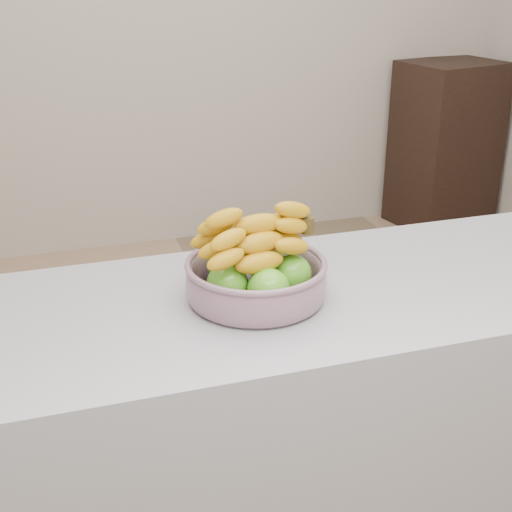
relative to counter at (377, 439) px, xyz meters
The scene contains 4 objects.
ground 0.76m from the counter, 90.00° to the left, with size 4.00×4.00×0.00m, color #A28063.
counter is the anchor object (origin of this frame).
cabinet 2.90m from the counter, 55.36° to the left, with size 0.55×0.44×0.99m, color black.
fruit_bowl 0.60m from the counter, behind, with size 0.30×0.30×0.19m.
Camera 1 is at (-0.74, -1.92, 1.60)m, focal length 50.00 mm.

